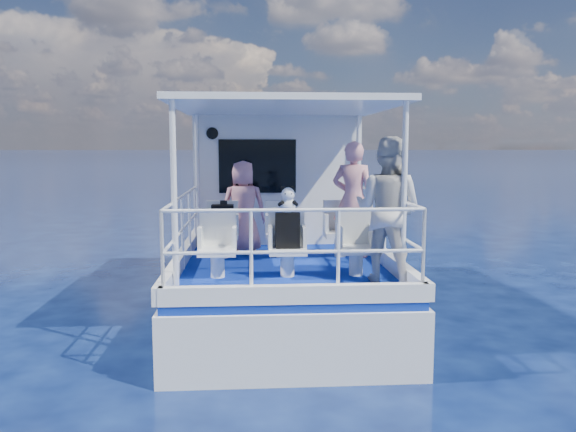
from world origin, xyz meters
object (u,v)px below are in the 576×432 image
Objects in this scene: passenger_port_fwd at (243,207)px; panda at (288,199)px; backpack_center at (288,230)px; passenger_stbd_aft at (388,210)px.

passenger_port_fwd is 1.87m from panda.
passenger_port_fwd reaches higher than panda.
backpack_center is at bearing 98.35° from panda.
passenger_port_fwd reaches higher than backpack_center.
passenger_stbd_aft is 5.40× the size of panda.
passenger_port_fwd is 1.84m from backpack_center.
passenger_stbd_aft is at bearing -12.30° from panda.
passenger_stbd_aft reaches higher than passenger_port_fwd.
backpack_center is 0.40m from panda.
passenger_stbd_aft is 1.25m from panda.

